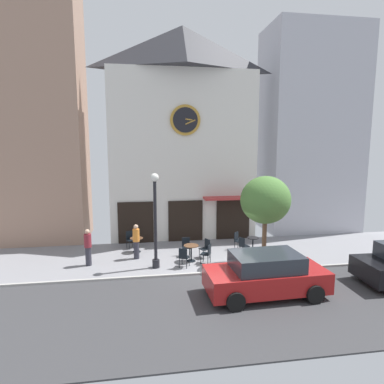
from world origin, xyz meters
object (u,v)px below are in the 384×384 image
(street_lamp, at_px, (155,221))
(cafe_chair_near_tree, at_px, (130,238))
(cafe_chair_corner, at_px, (206,247))
(cafe_table_center_right, at_px, (191,250))
(cafe_chair_near_lamp, at_px, (207,252))
(cafe_chair_curbside, at_px, (186,245))
(parked_car_red, at_px, (266,275))
(cafe_table_center, at_px, (253,242))
(cafe_chair_mid_row, at_px, (238,239))
(street_tree, at_px, (266,200))
(cafe_table_near_curb, at_px, (137,242))
(pedestrian_maroon, at_px, (88,247))
(pedestrian_orange, at_px, (136,241))
(cafe_chair_under_awning, at_px, (184,256))
(cafe_chair_left_end, at_px, (243,245))

(street_lamp, bearing_deg, cafe_chair_near_tree, 112.41)
(cafe_chair_corner, bearing_deg, cafe_table_center_right, -152.79)
(street_lamp, relative_size, cafe_chair_near_lamp, 4.65)
(cafe_table_center_right, bearing_deg, street_lamp, -162.15)
(street_lamp, distance_m, cafe_chair_curbside, 2.57)
(cafe_table_center_right, relative_size, cafe_chair_near_tree, 0.86)
(cafe_chair_corner, relative_size, parked_car_red, 0.21)
(cafe_table_center, distance_m, parked_car_red, 4.84)
(cafe_chair_mid_row, bearing_deg, street_tree, -77.80)
(cafe_table_near_curb, distance_m, cafe_chair_near_tree, 0.79)
(street_lamp, distance_m, cafe_chair_corner, 3.04)
(pedestrian_maroon, xyz_separation_m, pedestrian_orange, (2.12, 0.56, 0.00))
(pedestrian_orange, bearing_deg, cafe_table_center, 1.78)
(cafe_chair_under_awning, xyz_separation_m, pedestrian_orange, (-2.08, 1.48, 0.33))
(cafe_chair_corner, relative_size, pedestrian_maroon, 0.54)
(cafe_table_center_right, height_order, cafe_chair_mid_row, cafe_chair_mid_row)
(street_tree, bearing_deg, cafe_table_near_curb, 154.86)
(street_lamp, relative_size, cafe_chair_curbside, 4.65)
(street_tree, height_order, pedestrian_maroon, street_tree)
(cafe_chair_corner, bearing_deg, pedestrian_maroon, -177.85)
(cafe_table_center_right, xyz_separation_m, cafe_chair_under_awning, (-0.44, -0.73, -0.01))
(street_lamp, height_order, cafe_chair_near_tree, street_lamp)
(cafe_chair_corner, bearing_deg, cafe_table_center, 11.93)
(cafe_chair_near_lamp, bearing_deg, cafe_chair_curbside, 124.27)
(cafe_chair_near_tree, bearing_deg, cafe_table_near_curb, -64.56)
(cafe_chair_left_end, height_order, cafe_chair_curbside, same)
(cafe_table_center, relative_size, cafe_chair_left_end, 0.80)
(street_lamp, height_order, cafe_table_center, street_lamp)
(street_tree, xyz_separation_m, cafe_chair_near_tree, (-6.04, 3.39, -2.44))
(cafe_chair_curbside, bearing_deg, pedestrian_orange, -179.00)
(cafe_table_center, bearing_deg, cafe_chair_near_lamp, -152.97)
(street_lamp, distance_m, cafe_table_center_right, 2.35)
(street_lamp, relative_size, cafe_table_near_curb, 5.70)
(cafe_table_near_curb, height_order, cafe_chair_under_awning, cafe_chair_under_awning)
(cafe_table_center, xyz_separation_m, cafe_chair_under_awning, (-3.76, -1.66, 0.06))
(cafe_chair_near_tree, bearing_deg, cafe_table_center, -13.57)
(street_tree, height_order, parked_car_red, street_tree)
(cafe_table_near_curb, height_order, cafe_chair_curbside, cafe_chair_curbside)
(cafe_table_center_right, bearing_deg, cafe_table_near_curb, 145.93)
(cafe_table_near_curb, relative_size, cafe_chair_corner, 0.82)
(cafe_chair_near_lamp, bearing_deg, cafe_chair_under_awning, -164.26)
(cafe_table_near_curb, xyz_separation_m, pedestrian_orange, (0.01, -0.96, 0.37))
(cafe_chair_near_tree, relative_size, pedestrian_maroon, 0.54)
(cafe_chair_left_end, relative_size, cafe_chair_corner, 1.00)
(cafe_table_center, xyz_separation_m, cafe_chair_near_lamp, (-2.63, -1.34, 0.06))
(cafe_chair_near_lamp, xyz_separation_m, parked_car_red, (1.46, -3.34, 0.23))
(cafe_table_center, distance_m, pedestrian_orange, 5.86)
(cafe_table_center, height_order, cafe_chair_curbside, cafe_chair_curbside)
(street_tree, height_order, cafe_chair_near_tree, street_tree)
(cafe_chair_near_tree, bearing_deg, street_lamp, -67.59)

